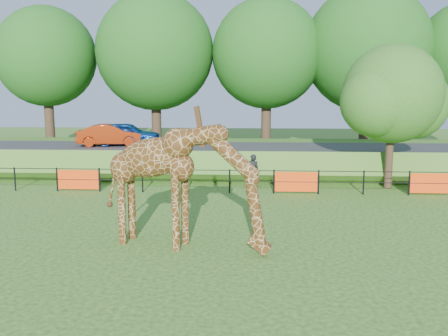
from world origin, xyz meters
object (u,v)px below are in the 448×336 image
at_px(tree_east, 394,98).
at_px(visitor, 253,171).
at_px(giraffe, 185,186).
at_px(car_blue, 126,134).
at_px(car_red, 111,135).

bearing_deg(tree_east, visitor, -176.41).
xyz_separation_m(giraffe, car_blue, (-5.34, 14.17, 0.23)).
distance_m(giraffe, tree_east, 13.02).
bearing_deg(tree_east, giraffe, -131.99).
relative_size(car_red, tree_east, 0.56).
distance_m(car_red, visitor, 9.54).
bearing_deg(car_red, tree_east, -115.60).
relative_size(giraffe, car_blue, 1.32).
bearing_deg(visitor, car_blue, -40.41).
relative_size(car_red, visitor, 2.33).
bearing_deg(tree_east, car_blue, 161.46).
height_order(giraffe, visitor, giraffe).
height_order(car_blue, visitor, car_blue).
relative_size(visitor, tree_east, 0.24).
bearing_deg(giraffe, tree_east, 64.05).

